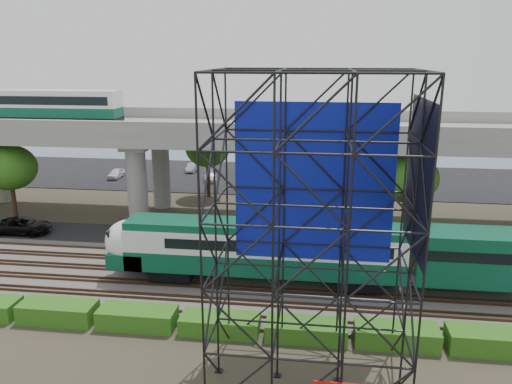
# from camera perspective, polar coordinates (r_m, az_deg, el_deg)

# --- Properties ---
(ground) EXTENTS (140.00, 140.00, 0.00)m
(ground) POSITION_cam_1_polar(r_m,az_deg,el_deg) (34.20, -4.35, -11.86)
(ground) COLOR #474233
(ground) RESTS_ON ground
(ballast_bed) EXTENTS (90.00, 12.00, 0.20)m
(ballast_bed) POSITION_cam_1_polar(r_m,az_deg,el_deg) (35.91, -3.70, -10.28)
(ballast_bed) COLOR slate
(ballast_bed) RESTS_ON ground
(service_road) EXTENTS (90.00, 5.00, 0.08)m
(service_road) POSITION_cam_1_polar(r_m,az_deg,el_deg) (43.63, -1.57, -5.57)
(service_road) COLOR black
(service_road) RESTS_ON ground
(parking_lot) EXTENTS (90.00, 18.00, 0.08)m
(parking_lot) POSITION_cam_1_polar(r_m,az_deg,el_deg) (65.93, 1.58, 1.69)
(parking_lot) COLOR black
(parking_lot) RESTS_ON ground
(harbor_water) EXTENTS (140.00, 40.00, 0.03)m
(harbor_water) POSITION_cam_1_polar(r_m,az_deg,el_deg) (87.39, 3.05, 5.05)
(harbor_water) COLOR #455672
(harbor_water) RESTS_ON ground
(rail_tracks) EXTENTS (90.00, 9.52, 0.16)m
(rail_tracks) POSITION_cam_1_polar(r_m,az_deg,el_deg) (35.83, -3.70, -10.02)
(rail_tracks) COLOR #472D1E
(rail_tracks) RESTS_ON ballast_bed
(commuter_train) EXTENTS (29.30, 3.06, 4.30)m
(commuter_train) POSITION_cam_1_polar(r_m,az_deg,el_deg) (34.24, 4.39, -6.53)
(commuter_train) COLOR black
(commuter_train) RESTS_ON rail_tracks
(overpass) EXTENTS (80.00, 12.00, 12.40)m
(overpass) POSITION_cam_1_polar(r_m,az_deg,el_deg) (46.99, -2.26, 6.28)
(overpass) COLOR #9E9B93
(overpass) RESTS_ON ground
(scaffold_tower) EXTENTS (9.36, 6.36, 15.00)m
(scaffold_tower) POSITION_cam_1_polar(r_m,az_deg,el_deg) (23.24, 6.38, -5.26)
(scaffold_tower) COLOR black
(scaffold_tower) RESTS_ON ground
(hedge_strip) EXTENTS (34.60, 1.80, 1.20)m
(hedge_strip) POSITION_cam_1_polar(r_m,az_deg,el_deg) (30.05, -4.12, -14.76)
(hedge_strip) COLOR #2C5C15
(hedge_strip) RESTS_ON ground
(trees) EXTENTS (40.94, 16.94, 7.69)m
(trees) POSITION_cam_1_polar(r_m,az_deg,el_deg) (48.28, -6.07, 3.26)
(trees) COLOR #382314
(trees) RESTS_ON ground
(suv) EXTENTS (5.19, 2.54, 1.42)m
(suv) POSITION_cam_1_polar(r_m,az_deg,el_deg) (49.74, -25.13, -3.49)
(suv) COLOR black
(suv) RESTS_ON service_road
(parked_cars) EXTENTS (39.12, 9.57, 1.32)m
(parked_cars) POSITION_cam_1_polar(r_m,az_deg,el_deg) (65.56, 3.35, 2.18)
(parked_cars) COLOR white
(parked_cars) RESTS_ON parking_lot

